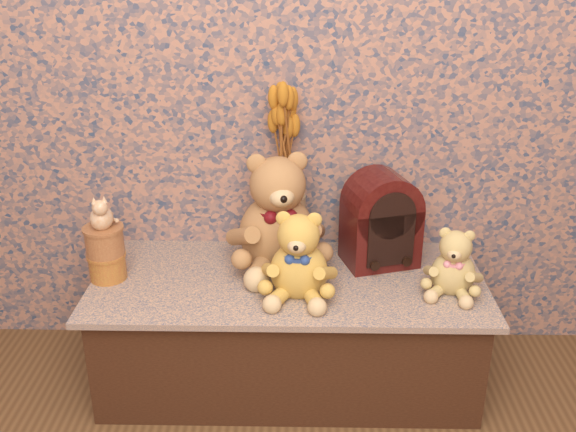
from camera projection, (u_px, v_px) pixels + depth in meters
name	position (u px, v px, depth m)	size (l,w,h in m)	color
display_shelf	(288.00, 329.00, 2.17)	(1.26, 0.56, 0.39)	navy
teddy_large	(277.00, 205.00, 2.12)	(0.33, 0.39, 0.42)	#9E6A3D
teddy_medium	(299.00, 250.00, 1.96)	(0.23, 0.28, 0.29)	#B88334
teddy_small	(455.00, 258.00, 1.98)	(0.18, 0.21, 0.23)	tan
cathedral_radio	(381.00, 218.00, 2.14)	(0.23, 0.17, 0.32)	#3E0B0B
ceramic_vase	(287.00, 224.00, 2.23)	(0.13, 0.13, 0.21)	tan
dried_stalks	(287.00, 132.00, 2.10)	(0.23, 0.23, 0.45)	#BD6F1E
biscuit_tin_lower	(108.00, 266.00, 2.08)	(0.12, 0.12, 0.08)	gold
biscuit_tin_upper	(104.00, 241.00, 2.05)	(0.12, 0.12, 0.09)	tan
cat_figurine	(101.00, 211.00, 2.00)	(0.08, 0.09, 0.12)	silver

